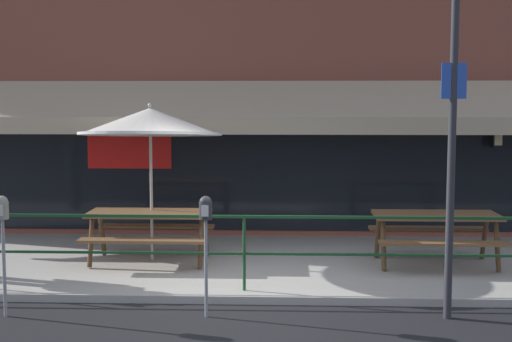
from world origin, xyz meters
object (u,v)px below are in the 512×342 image
Objects in this scene: parking_meter_near at (2,219)px; patio_umbrella_left at (150,123)px; picnic_table_left at (150,222)px; street_sign_pole at (452,150)px; picnic_table_centre at (436,224)px; parking_meter_far at (206,220)px.

patio_umbrella_left is at bearing 64.31° from parking_meter_near.
parking_meter_near is (-1.24, -2.41, 0.44)m from picnic_table_left.
parking_meter_near is 5.20m from street_sign_pole.
street_sign_pole reaches higher than patio_umbrella_left.
patio_umbrella_left is 4.61m from street_sign_pole.
parking_meter_near is (-1.24, -2.59, -1.03)m from patio_umbrella_left.
picnic_table_centre is 4.47m from patio_umbrella_left.
picnic_table_left is 1.00× the size of picnic_table_centre.
patio_umbrella_left is at bearing 177.37° from picnic_table_centre.
parking_meter_near is at bearing -115.69° from patio_umbrella_left.
parking_meter_near is 2.35m from parking_meter_far.
patio_umbrella_left reaches higher than picnic_table_left.
picnic_table_left is at bearing 62.73° from parking_meter_near.
parking_meter_near and parking_meter_far have the same top height.
parking_meter_near is at bearing -178.25° from parking_meter_far.
parking_meter_far is at bearing -143.34° from picnic_table_centre.
patio_umbrella_left is at bearing 113.65° from parking_meter_far.
parking_meter_far reaches higher than picnic_table_left.
picnic_table_centre is (4.22, -0.02, 0.00)m from picnic_table_left.
picnic_table_centre is 0.47× the size of street_sign_pole.
street_sign_pole is at bearing -32.20° from patio_umbrella_left.
picnic_table_left is 1.48m from patio_umbrella_left.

